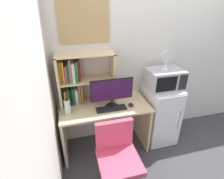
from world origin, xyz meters
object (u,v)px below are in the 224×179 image
object	(u,v)px
wall_corkboard	(84,22)
keyboard	(111,109)
computer_mouse	(131,105)
desk_chair	(118,163)
hutch_bookshelf	(78,79)
monitor	(112,92)
water_bottle	(68,107)
microwave	(164,79)
mini_fridge	(159,114)
desk_fan	(167,59)

from	to	relation	value
wall_corkboard	keyboard	bearing A→B (deg)	-60.22
computer_mouse	desk_chair	bearing A→B (deg)	-122.07
hutch_bookshelf	monitor	xyz separation A→B (m)	(0.42, -0.25, -0.12)
monitor	water_bottle	bearing A→B (deg)	-178.26
water_bottle	microwave	size ratio (longest dim) A/B	0.45
keyboard	water_bottle	bearing A→B (deg)	176.53
water_bottle	wall_corkboard	world-z (taller)	wall_corkboard
computer_mouse	mini_fridge	size ratio (longest dim) A/B	0.10
wall_corkboard	desk_fan	bearing A→B (deg)	-15.61
monitor	computer_mouse	bearing A→B (deg)	-7.93
microwave	wall_corkboard	size ratio (longest dim) A/B	0.78
water_bottle	desk_chair	world-z (taller)	water_bottle
wall_corkboard	monitor	bearing A→B (deg)	-54.60
keyboard	desk_fan	xyz separation A→B (m)	(0.82, 0.13, 0.59)
computer_mouse	desk_chair	distance (m)	0.78
desk_fan	wall_corkboard	size ratio (longest dim) A/B	0.42
desk_fan	computer_mouse	bearing A→B (deg)	-168.04
desk_chair	computer_mouse	bearing A→B (deg)	57.93
monitor	microwave	distance (m)	0.82
desk_fan	desk_chair	bearing A→B (deg)	-142.66
water_bottle	desk_chair	bearing A→B (deg)	-49.08
monitor	wall_corkboard	world-z (taller)	wall_corkboard
mini_fridge	desk_chair	size ratio (longest dim) A/B	1.09
desk_chair	wall_corkboard	bearing A→B (deg)	100.36
computer_mouse	desk_fan	size ratio (longest dim) A/B	0.34
computer_mouse	wall_corkboard	world-z (taller)	wall_corkboard
computer_mouse	water_bottle	xyz separation A→B (m)	(-0.85, 0.02, 0.09)
computer_mouse	water_bottle	distance (m)	0.86
mini_fridge	water_bottle	bearing A→B (deg)	-176.07
water_bottle	monitor	bearing A→B (deg)	1.74
monitor	desk_fan	size ratio (longest dim) A/B	2.11
monitor	desk_chair	distance (m)	0.87
keyboard	microwave	distance (m)	0.89
water_bottle	wall_corkboard	bearing A→B (deg)	50.16
mini_fridge	desk_fan	xyz separation A→B (m)	(-0.02, -0.00, 0.90)
water_bottle	microwave	distance (m)	1.41
monitor	hutch_bookshelf	bearing A→B (deg)	148.98
keyboard	computer_mouse	bearing A→B (deg)	3.11
monitor	microwave	world-z (taller)	microwave
desk_chair	monitor	bearing A→B (deg)	81.71
water_bottle	desk_chair	distance (m)	0.91
desk_fan	desk_chair	size ratio (longest dim) A/B	0.32
desk_fan	water_bottle	bearing A→B (deg)	-176.13
mini_fridge	computer_mouse	bearing A→B (deg)	-168.12
water_bottle	mini_fridge	xyz separation A→B (m)	(1.40, 0.10, -0.41)
keyboard	microwave	size ratio (longest dim) A/B	0.81
water_bottle	hutch_bookshelf	bearing A→B (deg)	57.75
hutch_bookshelf	keyboard	bearing A→B (deg)	-37.44
wall_corkboard	computer_mouse	bearing A→B (deg)	-37.71
monitor	microwave	xyz separation A→B (m)	(0.81, 0.08, 0.07)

